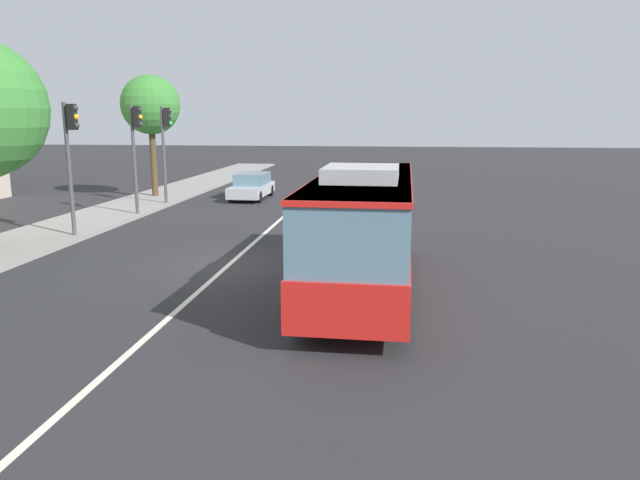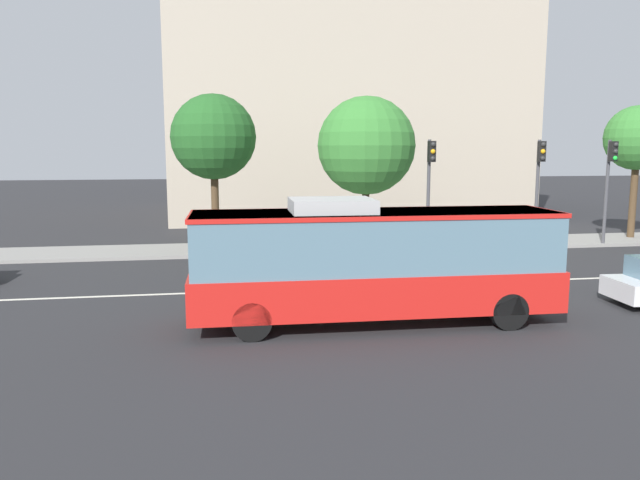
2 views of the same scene
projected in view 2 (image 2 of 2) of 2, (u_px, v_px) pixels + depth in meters
The scene contains 11 objects.
ground_plane at pixel (401, 286), 21.57m from camera, with size 160.00×160.00×0.00m, color #28282B.
sidewalk_kerb at pixel (351, 246), 29.80m from camera, with size 80.00×3.66×0.14m, color gray.
lane_centre_line at pixel (401, 285), 21.57m from camera, with size 76.00×0.16×0.01m, color silver.
transit_bus at pixel (374, 259), 16.66m from camera, with size 10.05×2.69×3.46m.
traffic_light_near_corner at pixel (430, 175), 28.41m from camera, with size 0.33×0.62×5.20m.
traffic_light_mid_block at pixel (610, 174), 29.67m from camera, with size 0.34×0.62×5.20m.
traffic_light_far_corner at pixel (539, 174), 29.08m from camera, with size 0.34×0.62×5.20m.
street_tree_kerbside_left at pixel (366, 146), 29.63m from camera, with size 4.75×4.75×7.30m.
street_tree_kerbside_centre at pixel (213, 137), 28.39m from camera, with size 3.96×3.96×7.30m.
street_tree_kerbside_right at pixel (638, 139), 31.71m from camera, with size 3.34×3.34×7.01m.
office_block_background at pixel (337, 98), 45.79m from camera, with size 24.32×16.96×17.00m.
Camera 2 is at (-6.24, -20.36, 4.77)m, focal length 34.38 mm.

